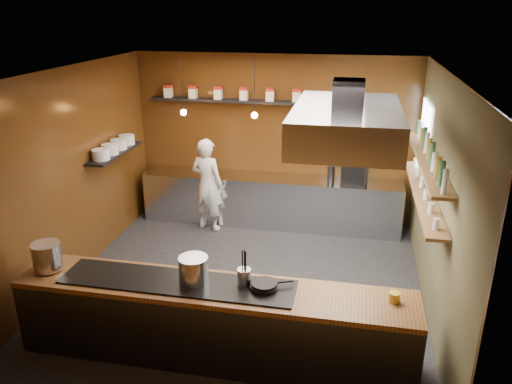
% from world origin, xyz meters
% --- Properties ---
extents(floor, '(5.00, 5.00, 0.00)m').
position_xyz_m(floor, '(0.00, 0.00, 0.00)').
color(floor, black).
rests_on(floor, ground).
extents(back_wall, '(5.00, 0.00, 5.00)m').
position_xyz_m(back_wall, '(0.00, 2.50, 1.50)').
color(back_wall, '#331B09').
rests_on(back_wall, ground).
extents(left_wall, '(0.00, 5.00, 5.00)m').
position_xyz_m(left_wall, '(-2.50, 0.00, 1.50)').
color(left_wall, '#331B09').
rests_on(left_wall, ground).
extents(right_wall, '(0.00, 5.00, 5.00)m').
position_xyz_m(right_wall, '(2.50, 0.00, 1.50)').
color(right_wall, '#4A482A').
rests_on(right_wall, ground).
extents(ceiling, '(5.00, 5.00, 0.00)m').
position_xyz_m(ceiling, '(0.00, 0.00, 3.00)').
color(ceiling, silver).
rests_on(ceiling, back_wall).
extents(window_pane, '(0.00, 1.00, 1.00)m').
position_xyz_m(window_pane, '(2.45, 1.70, 1.90)').
color(window_pane, white).
rests_on(window_pane, right_wall).
extents(prep_counter, '(4.60, 0.65, 0.90)m').
position_xyz_m(prep_counter, '(0.00, 2.17, 0.45)').
color(prep_counter, silver).
rests_on(prep_counter, floor).
extents(pass_counter, '(4.40, 0.72, 0.94)m').
position_xyz_m(pass_counter, '(-0.00, -1.60, 0.47)').
color(pass_counter, '#38383D').
rests_on(pass_counter, floor).
extents(tin_shelf, '(2.60, 0.26, 0.04)m').
position_xyz_m(tin_shelf, '(-0.90, 2.36, 2.20)').
color(tin_shelf, black).
rests_on(tin_shelf, back_wall).
extents(plate_shelf, '(0.30, 1.40, 0.04)m').
position_xyz_m(plate_shelf, '(-2.34, 1.00, 1.55)').
color(plate_shelf, black).
rests_on(plate_shelf, left_wall).
extents(bottle_shelf_upper, '(0.26, 2.80, 0.04)m').
position_xyz_m(bottle_shelf_upper, '(2.34, 0.30, 1.92)').
color(bottle_shelf_upper, brown).
rests_on(bottle_shelf_upper, right_wall).
extents(bottle_shelf_lower, '(0.26, 2.80, 0.04)m').
position_xyz_m(bottle_shelf_lower, '(2.34, 0.30, 1.45)').
color(bottle_shelf_lower, brown).
rests_on(bottle_shelf_lower, right_wall).
extents(extractor_hood, '(1.20, 2.00, 0.72)m').
position_xyz_m(extractor_hood, '(1.30, -0.40, 2.51)').
color(extractor_hood, '#38383D').
rests_on(extractor_hood, ceiling).
extents(pendant_left, '(0.10, 0.10, 0.95)m').
position_xyz_m(pendant_left, '(-1.40, 1.70, 2.15)').
color(pendant_left, black).
rests_on(pendant_left, ceiling).
extents(pendant_right, '(0.10, 0.10, 0.95)m').
position_xyz_m(pendant_right, '(-0.20, 1.70, 2.15)').
color(pendant_right, black).
rests_on(pendant_right, ceiling).
extents(storage_tins, '(2.43, 0.13, 0.22)m').
position_xyz_m(storage_tins, '(-0.75, 2.36, 2.33)').
color(storage_tins, beige).
rests_on(storage_tins, tin_shelf).
extents(plate_stacks, '(0.26, 1.16, 0.16)m').
position_xyz_m(plate_stacks, '(-2.34, 1.00, 1.65)').
color(plate_stacks, silver).
rests_on(plate_stacks, plate_shelf).
extents(bottles, '(0.06, 2.66, 0.24)m').
position_xyz_m(bottles, '(2.34, 0.30, 2.06)').
color(bottles, silver).
rests_on(bottles, bottle_shelf_upper).
extents(wine_glasses, '(0.07, 2.37, 0.13)m').
position_xyz_m(wine_glasses, '(2.34, 0.30, 1.53)').
color(wine_glasses, silver).
rests_on(wine_glasses, bottle_shelf_lower).
extents(stockpot_large, '(0.39, 0.39, 0.31)m').
position_xyz_m(stockpot_large, '(-1.94, -1.62, 1.10)').
color(stockpot_large, '#B8BABF').
rests_on(stockpot_large, pass_counter).
extents(stockpot_small, '(0.38, 0.38, 0.30)m').
position_xyz_m(stockpot_small, '(-0.21, -1.58, 1.09)').
color(stockpot_small, silver).
rests_on(stockpot_small, pass_counter).
extents(utensil_crock, '(0.16, 0.16, 0.19)m').
position_xyz_m(utensil_crock, '(0.34, -1.54, 1.04)').
color(utensil_crock, silver).
rests_on(utensil_crock, pass_counter).
extents(frying_pan, '(0.45, 0.30, 0.08)m').
position_xyz_m(frying_pan, '(0.57, -1.56, 0.98)').
color(frying_pan, black).
rests_on(frying_pan, pass_counter).
extents(butter_jar, '(0.14, 0.14, 0.10)m').
position_xyz_m(butter_jar, '(1.91, -1.51, 0.97)').
color(butter_jar, gold).
rests_on(butter_jar, pass_counter).
extents(espresso_machine, '(0.46, 0.44, 0.40)m').
position_xyz_m(espresso_machine, '(1.46, 2.12, 1.10)').
color(espresso_machine, black).
rests_on(espresso_machine, prep_counter).
extents(chef, '(0.69, 0.55, 1.66)m').
position_xyz_m(chef, '(-1.05, 1.76, 0.83)').
color(chef, silver).
rests_on(chef, floor).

